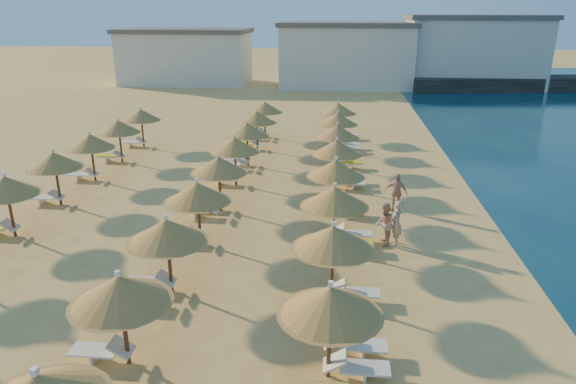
# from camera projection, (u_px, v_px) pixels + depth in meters

# --- Properties ---
(ground) EXTENTS (220.00, 220.00, 0.00)m
(ground) POSITION_uv_depth(u_px,v_px,m) (246.00, 261.00, 18.69)
(ground) COLOR #DCB660
(ground) RESTS_ON ground
(jetty) EXTENTS (30.26, 8.46, 1.50)m
(jetty) POSITION_uv_depth(u_px,v_px,m) (541.00, 83.00, 58.18)
(jetty) COLOR black
(jetty) RESTS_ON ground
(hotel_blocks) EXTENTS (49.79, 9.79, 8.10)m
(hotel_blocks) POSITION_uv_depth(u_px,v_px,m) (343.00, 54.00, 60.60)
(hotel_blocks) COLOR beige
(hotel_blocks) RESTS_ON ground
(parasol_row_east) EXTENTS (2.58, 34.95, 2.68)m
(parasol_row_east) POSITION_uv_depth(u_px,v_px,m) (335.00, 183.00, 20.55)
(parasol_row_east) COLOR brown
(parasol_row_east) RESTS_ON ground
(parasol_row_west) EXTENTS (2.58, 34.95, 2.68)m
(parasol_row_west) POSITION_uv_depth(u_px,v_px,m) (209.00, 179.00, 21.04)
(parasol_row_west) COLOR brown
(parasol_row_west) RESTS_ON ground
(parasol_row_inland) EXTENTS (2.58, 24.16, 2.68)m
(parasol_row_inland) POSITION_uv_depth(u_px,v_px,m) (54.00, 161.00, 23.44)
(parasol_row_inland) COLOR brown
(parasol_row_inland) RESTS_ON ground
(loungers) EXTENTS (15.87, 32.95, 0.66)m
(loungers) POSITION_uv_depth(u_px,v_px,m) (222.00, 217.00, 21.78)
(loungers) COLOR silver
(loungers) RESTS_ON ground
(beachgoer_b) EXTENTS (0.70, 0.87, 1.71)m
(beachgoer_b) POSITION_uv_depth(u_px,v_px,m) (384.00, 224.00, 19.71)
(beachgoer_b) COLOR tan
(beachgoer_b) RESTS_ON ground
(beachgoer_a) EXTENTS (0.52, 0.71, 1.80)m
(beachgoer_a) POSITION_uv_depth(u_px,v_px,m) (396.00, 223.00, 19.75)
(beachgoer_a) COLOR tan
(beachgoer_a) RESTS_ON ground
(beachgoer_c) EXTENTS (1.13, 0.80, 1.77)m
(beachgoer_c) POSITION_uv_depth(u_px,v_px,m) (396.00, 192.00, 23.11)
(beachgoer_c) COLOR tan
(beachgoer_c) RESTS_ON ground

